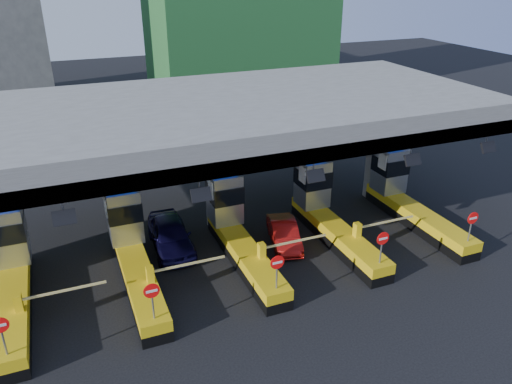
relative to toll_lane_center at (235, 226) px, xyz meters
name	(u,v)px	position (x,y,z in m)	size (l,w,h in m)	color
ground	(238,254)	(0.00, -0.28, -1.40)	(120.00, 120.00, 0.00)	black
toll_canopy	(216,118)	(0.00, 2.59, 4.74)	(28.00, 12.09, 7.00)	slate
toll_lane_far_left	(10,270)	(-10.00, 0.00, 0.00)	(4.43, 8.00, 4.16)	black
toll_lane_left	(131,246)	(-5.00, 0.00, 0.00)	(4.43, 8.00, 4.16)	black
toll_lane_center	(235,226)	(0.00, 0.00, 0.00)	(4.43, 8.00, 4.16)	black
toll_lane_right	(325,209)	(5.00, 0.00, 0.00)	(4.43, 8.00, 4.16)	black
toll_lane_far_right	(404,194)	(10.00, 0.00, 0.00)	(4.43, 8.00, 4.16)	black
van	(171,235)	(-2.91, 1.45, -0.61)	(1.85, 4.61, 1.57)	black
red_car	(284,234)	(2.50, -0.30, -0.79)	(1.28, 3.67, 1.21)	#AD100D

